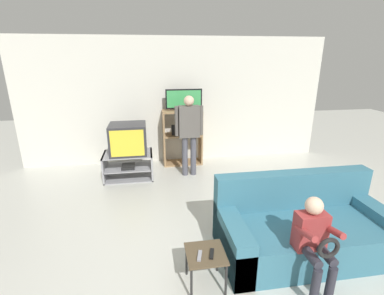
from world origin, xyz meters
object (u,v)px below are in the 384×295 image
Objects in this scene: television_main at (128,139)px; person_seated_child at (315,239)px; media_shelf at (182,137)px; remote_control_black at (212,254)px; couch at (303,228)px; person_standing_adult at (189,129)px; tv_stand at (129,166)px; television_flat at (184,100)px; snack_table at (206,258)px; remote_control_white at (200,256)px.

television_main is 3.56m from person_seated_child.
media_shelf reaches higher than remote_control_black.
television_main is 0.68× the size of person_seated_child.
person_standing_adult is (-1.00, 2.40, 0.64)m from couch.
remote_control_black is 0.09× the size of person_standing_adult.
tv_stand is 1.22× the size of television_flat.
television_main reaches higher than tv_stand.
media_shelf is (1.10, 0.58, 0.35)m from tv_stand.
tv_stand is 1.29m from media_shelf.
snack_table is 2.69× the size of remote_control_white.
television_main is 0.57× the size of media_shelf.
tv_stand is 3.57m from person_seated_child.
couch reaches higher than tv_stand.
tv_stand is 2.97m from remote_control_white.
media_shelf is at bearing 102.94° from person_seated_child.
remote_control_white is 1.38m from couch.
remote_control_black is 2.85m from person_standing_adult.
person_standing_adult is at bearing 99.92° from remote_control_white.
tv_stand is at bearing 122.80° from remote_control_white.
television_main is 3.02m from remote_control_black.
media_shelf reaches higher than tv_stand.
tv_stand is 2.34× the size of snack_table.
person_seated_child is (0.78, -3.56, -0.79)m from television_flat.
television_flat is at bearing 104.30° from remote_control_black.
remote_control_white is 0.07× the size of couch.
person_standing_adult reaches higher than remote_control_white.
couch is at bearing -67.38° from person_standing_adult.
person_seated_child is at bearing -57.25° from tv_stand.
remote_control_black is (0.96, -2.83, 0.16)m from tv_stand.
television_main reaches higher than remote_control_white.
television_main is at bearing 177.09° from person_standing_adult.
couch is 2.68m from person_standing_adult.
snack_table is (-0.19, -3.38, -0.26)m from media_shelf.
person_standing_adult is at bearing -85.15° from media_shelf.
television_flat is at bearing -7.79° from media_shelf.
remote_control_white is 2.87m from person_standing_adult.
person_standing_adult is at bearing 112.62° from couch.
person_standing_adult is at bearing -2.91° from television_main.
remote_control_black is at bearing 170.58° from person_seated_child.
person_standing_adult is at bearing 84.92° from snack_table.
person_standing_adult is at bearing 104.57° from person_seated_child.
television_flat is 5.13× the size of remote_control_black.
tv_stand is 0.78× the size of media_shelf.
tv_stand is 0.59× the size of person_standing_adult.
remote_control_black is at bearing -93.00° from television_flat.
television_flat is (1.14, 0.57, 1.12)m from tv_stand.
media_shelf is at bearing 109.24° from couch.
media_shelf reaches higher than remote_control_white.
television_flat reaches higher than person_standing_adult.
media_shelf reaches higher than couch.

